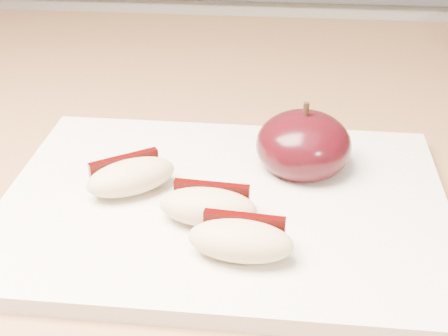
{
  "coord_description": "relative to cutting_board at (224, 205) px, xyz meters",
  "views": [
    {
      "loc": [
        0.12,
        -0.01,
        1.16
      ],
      "look_at": [
        0.09,
        0.35,
        0.94
      ],
      "focal_mm": 50.0,
      "sensor_mm": 36.0,
      "label": 1
    }
  ],
  "objects": [
    {
      "name": "back_cabinet",
      "position": [
        -0.09,
        0.85,
        -0.44
      ],
      "size": [
        2.4,
        0.62,
        0.94
      ],
      "color": "silver",
      "rests_on": "ground"
    },
    {
      "name": "apple_wedge_a",
      "position": [
        -0.07,
        0.0,
        0.02
      ],
      "size": [
        0.07,
        0.06,
        0.02
      ],
      "rotation": [
        0.0,
        0.0,
        0.58
      ],
      "color": "tan",
      "rests_on": "cutting_board"
    },
    {
      "name": "apple_wedge_c",
      "position": [
        0.02,
        -0.06,
        0.02
      ],
      "size": [
        0.07,
        0.04,
        0.02
      ],
      "rotation": [
        0.0,
        0.0,
        -0.1
      ],
      "color": "tan",
      "rests_on": "cutting_board"
    },
    {
      "name": "apple_wedge_b",
      "position": [
        -0.01,
        -0.03,
        0.02
      ],
      "size": [
        0.07,
        0.04,
        0.02
      ],
      "rotation": [
        0.0,
        0.0,
        -0.08
      ],
      "color": "tan",
      "rests_on": "cutting_board"
    },
    {
      "name": "cutting_board",
      "position": [
        0.0,
        0.0,
        0.0
      ],
      "size": [
        0.32,
        0.24,
        0.01
      ],
      "primitive_type": "cube",
      "rotation": [
        0.0,
        0.0,
        -0.01
      ],
      "color": "silver",
      "rests_on": "island_counter"
    },
    {
      "name": "apple_half",
      "position": [
        0.06,
        0.05,
        0.02
      ],
      "size": [
        0.09,
        0.09,
        0.06
      ],
      "rotation": [
        0.0,
        0.0,
        0.29
      ],
      "color": "black",
      "rests_on": "cutting_board"
    }
  ]
}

